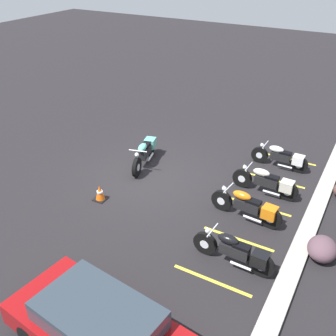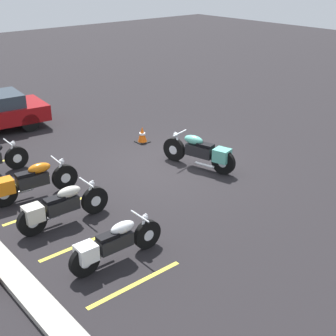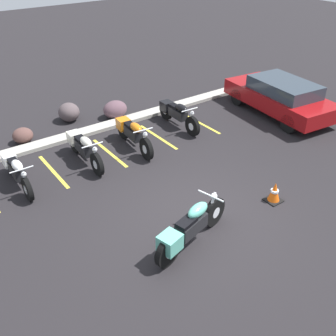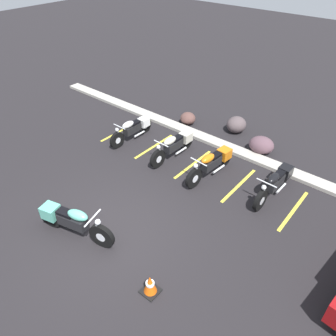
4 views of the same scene
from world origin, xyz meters
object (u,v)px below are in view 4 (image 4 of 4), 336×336
landscape_rock_0 (188,118)px  motorcycle_teal_featured (71,220)px  parked_bike_0 (133,129)px  traffic_cone (150,285)px  parked_bike_2 (212,163)px  landscape_rock_1 (261,145)px  landscape_rock_2 (236,125)px  parked_bike_1 (175,145)px  parked_bike_3 (276,182)px

landscape_rock_0 → motorcycle_teal_featured: bearing=-79.3°
parked_bike_0 → traffic_cone: bearing=48.4°
landscape_rock_0 → traffic_cone: traffic_cone is taller
parked_bike_2 → motorcycle_teal_featured: bearing=-12.0°
landscape_rock_1 → traffic_cone: 6.87m
motorcycle_teal_featured → landscape_rock_2: 7.60m
parked_bike_1 → traffic_cone: (3.01, -4.64, -0.22)m
motorcycle_teal_featured → landscape_rock_0: size_ratio=3.62×
landscape_rock_1 → landscape_rock_2: size_ratio=1.13×
motorcycle_teal_featured → parked_bike_2: 4.80m
traffic_cone → motorcycle_teal_featured: bearing=-179.6°
traffic_cone → landscape_rock_1: bearing=96.0°
parked_bike_0 → parked_bike_3: 5.67m
parked_bike_1 → landscape_rock_2: parked_bike_1 is taller
parked_bike_2 → traffic_cone: 4.78m
parked_bike_3 → landscape_rock_1: parked_bike_3 is taller
parked_bike_1 → landscape_rock_2: size_ratio=2.81×
parked_bike_0 → landscape_rock_1: parked_bike_0 is taller
parked_bike_0 → landscape_rock_1: 4.84m
parked_bike_1 → traffic_cone: bearing=34.6°
parked_bike_0 → parked_bike_2: bearing=91.0°
motorcycle_teal_featured → landscape_rock_1: bearing=58.8°
parked_bike_0 → landscape_rock_1: (4.27, 2.26, -0.13)m
motorcycle_teal_featured → parked_bike_2: size_ratio=1.02×
parked_bike_3 → parked_bike_2: bearing=-77.1°
motorcycle_teal_featured → parked_bike_0: motorcycle_teal_featured is taller
landscape_rock_0 → landscape_rock_2: (1.90, 0.69, 0.08)m
landscape_rock_1 → landscape_rock_2: landscape_rock_2 is taller
motorcycle_teal_featured → landscape_rock_0: (-1.31, 6.89, -0.25)m
parked_bike_3 → traffic_cone: size_ratio=4.16×
parked_bike_1 → traffic_cone: parked_bike_1 is taller
motorcycle_teal_featured → landscape_rock_0: 7.02m
parked_bike_2 → landscape_rock_0: size_ratio=3.53×
motorcycle_teal_featured → parked_bike_3: (3.44, 4.98, -0.03)m
landscape_rock_1 → landscape_rock_2: bearing=153.5°
parked_bike_3 → landscape_rock_0: parked_bike_3 is taller
landscape_rock_1 → traffic_cone: (0.72, -6.83, -0.06)m
parked_bike_1 → landscape_rock_1: parked_bike_1 is taller
parked_bike_0 → parked_bike_2: size_ratio=0.93×
parked_bike_3 → landscape_rock_0: bearing=-109.8°
parked_bike_2 → landscape_rock_1: 2.35m
parked_bike_2 → traffic_cone: size_ratio=4.23×
parked_bike_0 → parked_bike_3: (5.66, 0.39, 0.03)m
traffic_cone → landscape_rock_0: bearing=120.7°
landscape_rock_0 → parked_bike_1: bearing=-64.2°
motorcycle_teal_featured → traffic_cone: 2.79m
landscape_rock_0 → landscape_rock_1: (3.36, -0.04, 0.06)m
motorcycle_teal_featured → landscape_rock_2: bearing=71.1°
landscape_rock_1 → landscape_rock_0: bearing=179.3°
landscape_rock_2 → traffic_cone: bearing=-73.9°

